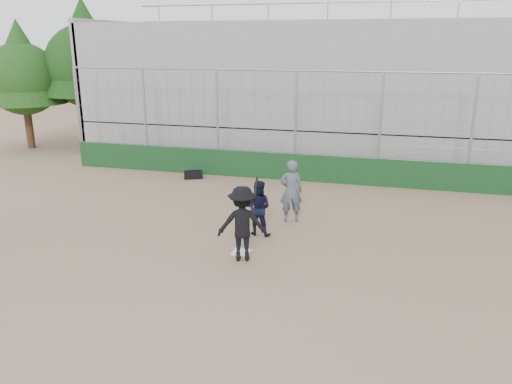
% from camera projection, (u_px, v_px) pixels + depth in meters
% --- Properties ---
extents(ground, '(90.00, 90.00, 0.00)m').
position_uv_depth(ground, '(241.00, 253.00, 12.27)').
color(ground, brown).
rests_on(ground, ground).
extents(home_plate, '(0.44, 0.44, 0.02)m').
position_uv_depth(home_plate, '(241.00, 252.00, 12.27)').
color(home_plate, white).
rests_on(home_plate, ground).
extents(backstop, '(18.10, 0.25, 4.04)m').
position_uv_depth(backstop, '(295.00, 155.00, 18.47)').
color(backstop, '#103317').
rests_on(backstop, ground).
extents(bleachers, '(20.25, 6.70, 6.98)m').
position_uv_depth(bleachers, '(316.00, 89.00, 22.48)').
color(bleachers, gray).
rests_on(bleachers, ground).
extents(tree_left, '(4.48, 4.48, 7.00)m').
position_uv_depth(tree_left, '(86.00, 55.00, 23.89)').
color(tree_left, '#342312').
rests_on(tree_left, ground).
extents(tree_right, '(3.84, 3.84, 6.00)m').
position_uv_depth(tree_right, '(22.00, 69.00, 23.29)').
color(tree_right, '#352013').
rests_on(tree_right, ground).
extents(batter_at_plate, '(1.30, 0.95, 1.95)m').
position_uv_depth(batter_at_plate, '(242.00, 224.00, 11.64)').
color(batter_at_plate, black).
rests_on(batter_at_plate, ground).
extents(catcher_crouched, '(0.79, 0.64, 1.04)m').
position_uv_depth(catcher_crouched, '(258.00, 217.00, 13.26)').
color(catcher_crouched, black).
rests_on(catcher_crouched, ground).
extents(umpire, '(0.77, 0.63, 1.62)m').
position_uv_depth(umpire, '(291.00, 194.00, 14.21)').
color(umpire, '#47505A').
rests_on(umpire, ground).
extents(equipment_bag, '(0.75, 0.54, 0.34)m').
position_uv_depth(equipment_bag, '(193.00, 175.00, 18.88)').
color(equipment_bag, black).
rests_on(equipment_bag, ground).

